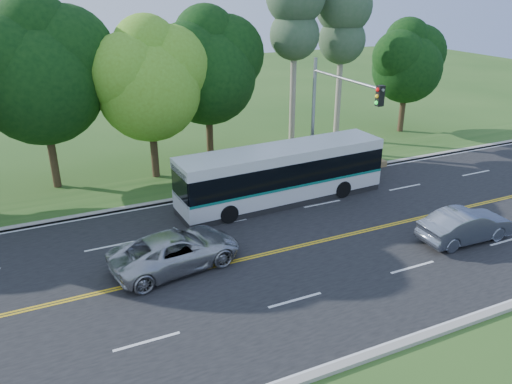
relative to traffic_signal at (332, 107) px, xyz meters
name	(u,v)px	position (x,y,z in m)	size (l,w,h in m)	color
ground	(266,254)	(-6.49, -5.40, -4.67)	(120.00, 120.00, 0.00)	#2C541C
road	(266,254)	(-6.49, -5.40, -4.66)	(60.00, 14.00, 0.02)	black
curb_north	(210,194)	(-6.49, 1.75, -4.60)	(60.00, 0.30, 0.15)	#A39E93
curb_south	(366,357)	(-6.49, -12.55, -4.60)	(60.00, 0.30, 0.15)	#A39E93
grass_verge	(199,183)	(-6.49, 3.60, -4.62)	(60.00, 4.00, 0.10)	#2C541C
lane_markings	(264,254)	(-6.59, -5.40, -4.65)	(57.60, 13.82, 0.00)	gold
tree_row	(84,64)	(-11.65, 6.73, 2.06)	(44.70, 9.10, 13.84)	#322616
bougainvillea_hedge	(313,159)	(0.69, 2.75, -3.95)	(9.50, 2.25, 1.50)	maroon
traffic_signal	(332,107)	(0.00, 0.00, 0.00)	(0.42, 6.10, 7.00)	gray
transit_bus	(282,175)	(-3.27, -0.62, -3.19)	(11.39, 2.99, 2.95)	silver
sedan	(466,225)	(2.21, -8.01, -3.92)	(1.55, 4.46, 1.47)	slate
suv	(176,250)	(-10.26, -4.78, -3.91)	(2.47, 5.36, 1.49)	#B5B6BA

